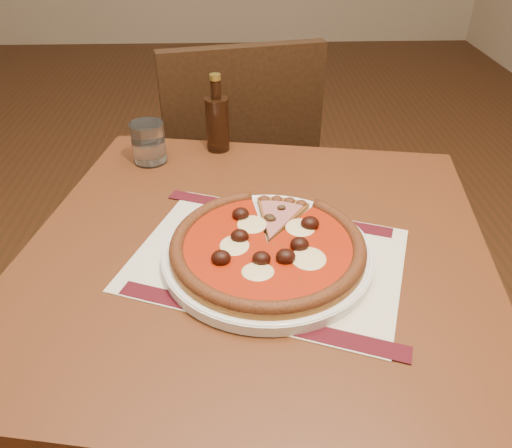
{
  "coord_description": "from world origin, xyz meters",
  "views": [
    {
      "loc": [
        0.32,
        -1.83,
        1.28
      ],
      "look_at": [
        0.34,
        -1.12,
        0.78
      ],
      "focal_mm": 35.0,
      "sensor_mm": 36.0,
      "label": 1
    }
  ],
  "objects_px": {
    "pizza": "(268,245)",
    "water_glass": "(149,143)",
    "table": "(256,288)",
    "bottle": "(217,121)",
    "chair_far": "(237,166)",
    "plate": "(268,254)"
  },
  "relations": [
    {
      "from": "bottle",
      "to": "plate",
      "type": "bearing_deg",
      "value": -77.54
    },
    {
      "from": "water_glass",
      "to": "bottle",
      "type": "bearing_deg",
      "value": 20.14
    },
    {
      "from": "table",
      "to": "pizza",
      "type": "xyz_separation_m",
      "value": [
        0.02,
        -0.04,
        0.13
      ]
    },
    {
      "from": "table",
      "to": "bottle",
      "type": "bearing_deg",
      "value": 101.33
    },
    {
      "from": "water_glass",
      "to": "chair_far",
      "type": "bearing_deg",
      "value": 62.86
    },
    {
      "from": "chair_far",
      "to": "plate",
      "type": "bearing_deg",
      "value": 82.15
    },
    {
      "from": "water_glass",
      "to": "bottle",
      "type": "distance_m",
      "value": 0.16
    },
    {
      "from": "plate",
      "to": "water_glass",
      "type": "height_order",
      "value": "water_glass"
    },
    {
      "from": "table",
      "to": "bottle",
      "type": "distance_m",
      "value": 0.42
    },
    {
      "from": "plate",
      "to": "water_glass",
      "type": "relative_size",
      "value": 3.86
    },
    {
      "from": "chair_far",
      "to": "pizza",
      "type": "relative_size",
      "value": 2.88
    },
    {
      "from": "chair_far",
      "to": "bottle",
      "type": "bearing_deg",
      "value": 70.89
    },
    {
      "from": "plate",
      "to": "bottle",
      "type": "height_order",
      "value": "bottle"
    },
    {
      "from": "plate",
      "to": "water_glass",
      "type": "bearing_deg",
      "value": 123.89
    },
    {
      "from": "table",
      "to": "water_glass",
      "type": "distance_m",
      "value": 0.42
    },
    {
      "from": "table",
      "to": "plate",
      "type": "xyz_separation_m",
      "value": [
        0.02,
        -0.04,
        0.11
      ]
    },
    {
      "from": "chair_far",
      "to": "plate",
      "type": "distance_m",
      "value": 0.78
    },
    {
      "from": "table",
      "to": "chair_far",
      "type": "height_order",
      "value": "chair_far"
    },
    {
      "from": "plate",
      "to": "bottle",
      "type": "distance_m",
      "value": 0.43
    },
    {
      "from": "pizza",
      "to": "water_glass",
      "type": "relative_size",
      "value": 3.56
    },
    {
      "from": "plate",
      "to": "pizza",
      "type": "relative_size",
      "value": 1.08
    },
    {
      "from": "table",
      "to": "chair_far",
      "type": "bearing_deg",
      "value": 92.9
    }
  ]
}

